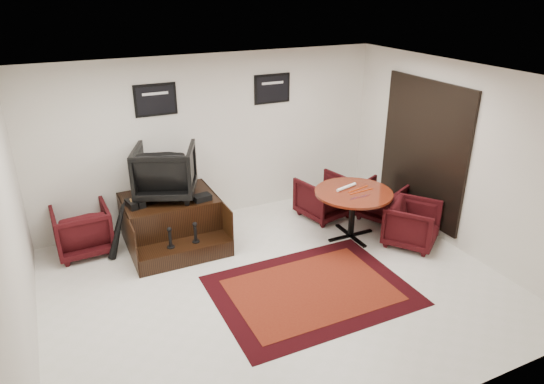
{
  "coord_description": "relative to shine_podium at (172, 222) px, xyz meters",
  "views": [
    {
      "loc": [
        -2.46,
        -5.01,
        3.82
      ],
      "look_at": [
        0.35,
        0.9,
        0.98
      ],
      "focal_mm": 32.0,
      "sensor_mm": 36.0,
      "label": 1
    }
  ],
  "objects": [
    {
      "name": "ground",
      "position": [
        0.96,
        -1.83,
        -0.34
      ],
      "size": [
        6.0,
        6.0,
        0.0
      ],
      "primitive_type": "plane",
      "color": "white",
      "rests_on": "ground"
    },
    {
      "name": "room_shell",
      "position": [
        1.37,
        -1.71,
        1.45
      ],
      "size": [
        6.02,
        5.02,
        2.81
      ],
      "color": "silver",
      "rests_on": "ground"
    },
    {
      "name": "area_rug",
      "position": [
        1.32,
        -2.13,
        -0.33
      ],
      "size": [
        2.57,
        1.92,
        0.01
      ],
      "color": "black",
      "rests_on": "ground"
    },
    {
      "name": "shine_podium",
      "position": [
        0.0,
        0.0,
        0.0
      ],
      "size": [
        1.43,
        1.47,
        0.74
      ],
      "color": "black",
      "rests_on": "ground"
    },
    {
      "name": "shine_chair",
      "position": [
        -0.0,
        0.15,
        0.85
      ],
      "size": [
        1.13,
        1.1,
        0.91
      ],
      "primitive_type": "imported",
      "rotation": [
        0.0,
        0.0,
        2.76
      ],
      "color": "black",
      "rests_on": "shine_podium"
    },
    {
      "name": "shoes_pair",
      "position": [
        -0.53,
        -0.04,
        0.45
      ],
      "size": [
        0.27,
        0.32,
        0.1
      ],
      "color": "black",
      "rests_on": "shine_podium"
    },
    {
      "name": "polish_kit",
      "position": [
        0.44,
        -0.25,
        0.44
      ],
      "size": [
        0.29,
        0.22,
        0.09
      ],
      "primitive_type": "cube",
      "rotation": [
        0.0,
        0.0,
        0.14
      ],
      "color": "black",
      "rests_on": "shine_podium"
    },
    {
      "name": "umbrella_black",
      "position": [
        -0.84,
        -0.14,
        0.12
      ],
      "size": [
        0.34,
        0.13,
        0.92
      ],
      "primitive_type": null,
      "color": "black",
      "rests_on": "ground"
    },
    {
      "name": "umbrella_hooked",
      "position": [
        -0.84,
        -0.03,
        0.08
      ],
      "size": [
        0.31,
        0.12,
        0.84
      ],
      "primitive_type": null,
      "color": "black",
      "rests_on": "ground"
    },
    {
      "name": "armchair_side",
      "position": [
        -1.31,
        0.27,
        0.07
      ],
      "size": [
        0.82,
        0.77,
        0.81
      ],
      "primitive_type": "imported",
      "rotation": [
        0.0,
        0.0,
        3.18
      ],
      "color": "black",
      "rests_on": "ground"
    },
    {
      "name": "meeting_table",
      "position": [
        2.66,
        -1.09,
        0.37
      ],
      "size": [
        1.23,
        1.23,
        0.8
      ],
      "color": "#4F140B",
      "rests_on": "ground"
    },
    {
      "name": "table_chair_back",
      "position": [
        2.64,
        -0.24,
        0.06
      ],
      "size": [
        0.91,
        0.87,
        0.8
      ],
      "primitive_type": "imported",
      "rotation": [
        0.0,
        0.0,
        3.35
      ],
      "color": "black",
      "rests_on": "ground"
    },
    {
      "name": "table_chair_window",
      "position": [
        3.52,
        -0.75,
        0.02
      ],
      "size": [
        0.9,
        0.92,
        0.73
      ],
      "primitive_type": "imported",
      "rotation": [
        0.0,
        0.0,
        2.01
      ],
      "color": "black",
      "rests_on": "ground"
    },
    {
      "name": "table_chair_corner",
      "position": [
        3.37,
        -1.69,
        0.05
      ],
      "size": [
        1.02,
        1.01,
        0.77
      ],
      "primitive_type": "imported",
      "rotation": [
        0.0,
        0.0,
        0.64
      ],
      "color": "black",
      "rests_on": "ground"
    },
    {
      "name": "paper_roll",
      "position": [
        2.62,
        -0.94,
        0.49
      ],
      "size": [
        0.42,
        0.16,
        0.05
      ],
      "primitive_type": "cylinder",
      "rotation": [
        0.0,
        1.57,
        0.27
      ],
      "color": "white",
      "rests_on": "meeting_table"
    },
    {
      "name": "table_clutter",
      "position": [
        2.73,
        -1.14,
        0.47
      ],
      "size": [
        0.57,
        0.36,
        0.01
      ],
      "color": "#E1420C",
      "rests_on": "meeting_table"
    }
  ]
}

